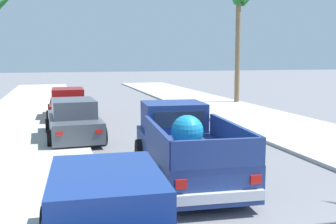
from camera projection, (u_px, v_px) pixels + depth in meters
The scene contains 8 objects.
sidewalk_left at pixel (19, 141), 14.51m from camera, with size 4.82×60.00×0.12m, color #B2AFA8.
sidewalk_right at pixel (284, 127), 17.48m from camera, with size 4.82×60.00×0.12m, color #B2AFA8.
curb_left at pixel (48, 139), 14.79m from camera, with size 0.16×60.00×0.10m, color silver.
curb_right at pixel (264, 128), 17.21m from camera, with size 0.16×60.00×0.10m, color silver.
pickup_truck at pixel (184, 147), 10.27m from camera, with size 2.50×5.34×1.80m.
car_left_near at pixel (74, 121), 14.94m from camera, with size 2.15×4.32×1.54m.
car_left_mid at pixel (68, 105), 19.95m from camera, with size 2.06×4.28×1.54m.
palm_tree_left_mid at pixel (238, 2), 25.81m from camera, with size 3.92×3.63×8.07m.
Camera 1 is at (-4.13, -3.18, 3.11)m, focal length 42.42 mm.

